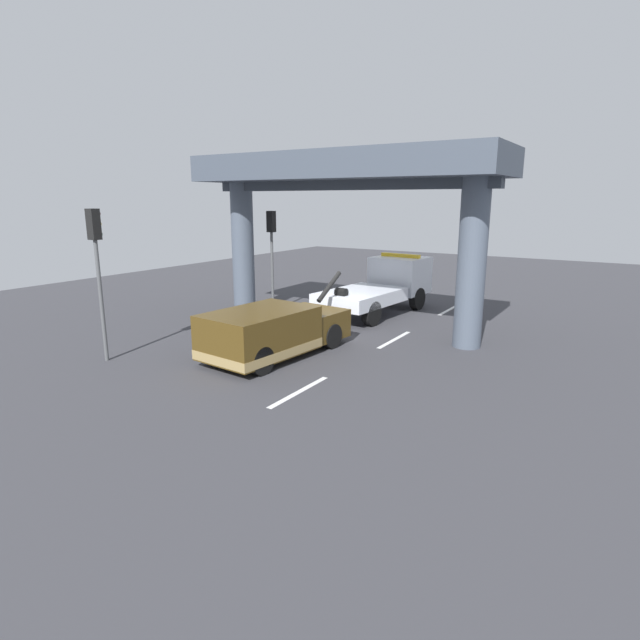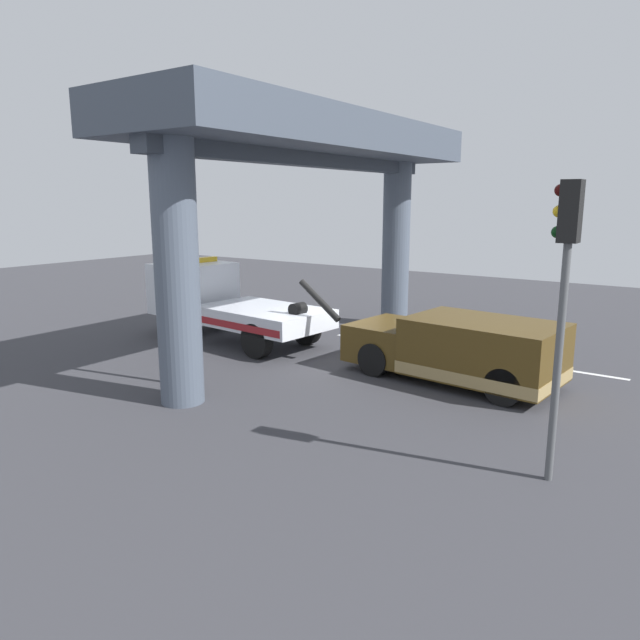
{
  "view_description": "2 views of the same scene",
  "coord_description": "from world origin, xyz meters",
  "views": [
    {
      "loc": [
        -16.31,
        -9.64,
        4.89
      ],
      "look_at": [
        -2.03,
        -0.62,
        0.9
      ],
      "focal_mm": 28.67,
      "sensor_mm": 36.0,
      "label": 1
    },
    {
      "loc": [
        -8.95,
        13.2,
        4.33
      ],
      "look_at": [
        0.29,
        -0.0,
        1.04
      ],
      "focal_mm": 32.84,
      "sensor_mm": 36.0,
      "label": 2
    }
  ],
  "objects": [
    {
      "name": "overpass_structure",
      "position": [
        0.53,
        0.0,
        5.44
      ],
      "size": [
        3.6,
        11.82,
        6.55
      ],
      "color": "#4C5666",
      "rests_on": "ground"
    },
    {
      "name": "traffic_light_near",
      "position": [
        -6.98,
        4.1,
        3.36
      ],
      "size": [
        0.39,
        0.32,
        4.63
      ],
      "color": "#515456",
      "rests_on": "ground"
    },
    {
      "name": "lane_stripe_west",
      "position": [
        -6.0,
        -2.49,
        0.0
      ],
      "size": [
        2.6,
        0.16,
        0.01
      ],
      "primitive_type": "cube",
      "color": "silver",
      "rests_on": "ground"
    },
    {
      "name": "ground_plane",
      "position": [
        0.0,
        0.0,
        -0.05
      ],
      "size": [
        60.0,
        40.0,
        0.1
      ],
      "primitive_type": "cube",
      "color": "#38383D"
    },
    {
      "name": "lane_stripe_mid",
      "position": [
        0.0,
        -2.49,
        0.0
      ],
      "size": [
        2.6,
        0.16,
        0.01
      ],
      "primitive_type": "cube",
      "color": "silver",
      "rests_on": "ground"
    },
    {
      "name": "traffic_light_far",
      "position": [
        1.52,
        4.1,
        3.21
      ],
      "size": [
        0.39,
        0.32,
        4.41
      ],
      "color": "#515456",
      "rests_on": "ground"
    },
    {
      "name": "tow_truck_white",
      "position": [
        4.19,
        -0.07,
        1.2
      ],
      "size": [
        7.33,
        2.92,
        2.46
      ],
      "color": "silver",
      "rests_on": "ground"
    },
    {
      "name": "lane_stripe_east",
      "position": [
        6.0,
        -2.49,
        0.0
      ],
      "size": [
        2.6,
        0.16,
        0.01
      ],
      "primitive_type": "cube",
      "color": "silver",
      "rests_on": "ground"
    },
    {
      "name": "towed_van_green",
      "position": [
        -3.87,
        0.01,
        0.78
      ],
      "size": [
        5.37,
        2.63,
        1.58
      ],
      "color": "#4C3814",
      "rests_on": "ground"
    }
  ]
}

